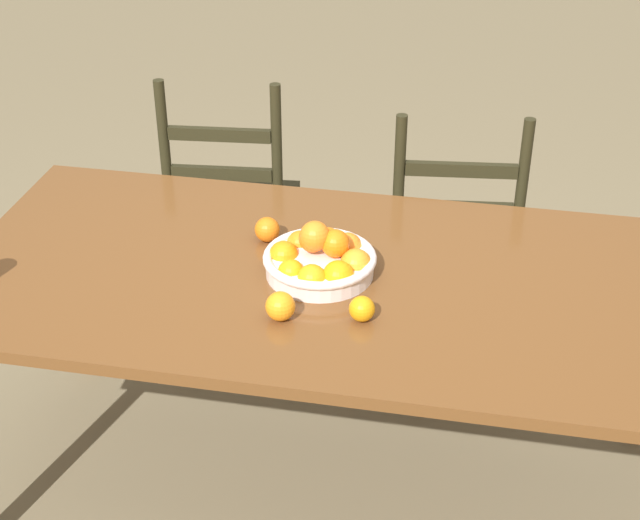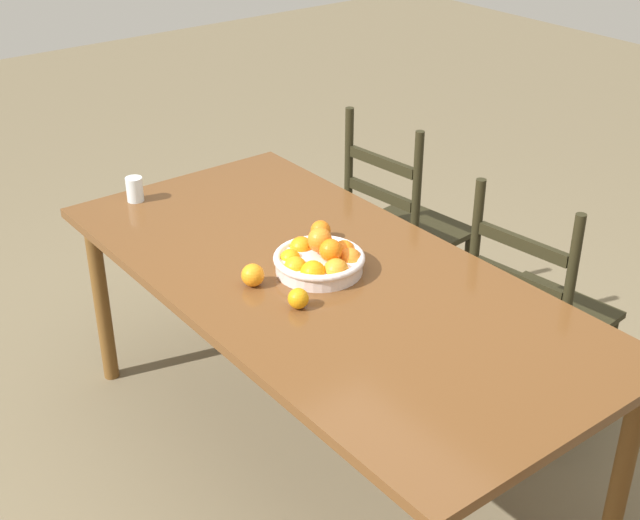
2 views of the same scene
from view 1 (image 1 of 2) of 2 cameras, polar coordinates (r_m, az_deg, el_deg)
The scene contains 8 objects.
ground_plane at distance 2.99m, azimuth 0.60°, elevation -13.36°, with size 12.00×12.00×0.00m, color #716349.
dining_table at distance 2.55m, azimuth 0.69°, elevation -2.24°, with size 2.02×0.97×0.76m.
chair_near_window at distance 3.47m, azimuth -5.30°, elevation 2.98°, with size 0.48×0.48×1.01m.
chair_by_cabinet at distance 3.30m, azimuth 7.91°, elevation 0.99°, with size 0.49×0.49×0.98m.
fruit_bowl at distance 2.49m, azimuth 0.05°, elevation 0.08°, with size 0.30×0.30×0.15m.
orange_loose_0 at distance 2.32m, azimuth 2.54°, elevation -2.96°, with size 0.06×0.06×0.06m, color orange.
orange_loose_1 at distance 2.32m, azimuth -2.41°, elevation -2.80°, with size 0.07×0.07×0.07m, color orange.
orange_loose_2 at distance 2.65m, azimuth -3.20°, elevation 1.85°, with size 0.07×0.07×0.07m, color orange.
Camera 1 is at (0.38, -2.08, 2.11)m, focal length 53.09 mm.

